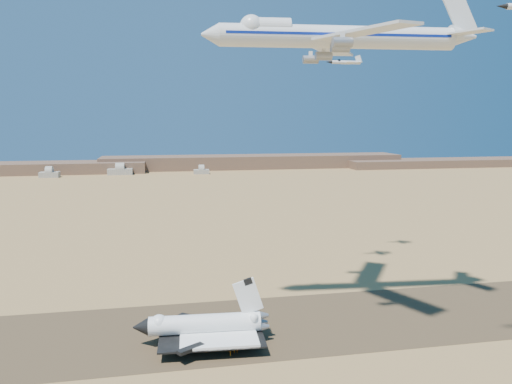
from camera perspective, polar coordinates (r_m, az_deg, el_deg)
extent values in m
plane|color=#A48448|center=(167.13, -6.29, -15.46)|extent=(1200.00, 1200.00, 0.00)
cube|color=#4A3525|center=(167.12, -6.29, -15.45)|extent=(600.00, 50.00, 0.06)
cube|color=brown|center=(707.50, -0.23, 3.49)|extent=(420.00, 60.00, 18.00)
cube|color=brown|center=(782.59, 20.82, 3.15)|extent=(300.00, 60.00, 11.00)
cube|color=#9E9A8C|center=(638.97, -22.53, 1.84)|extent=(22.00, 14.00, 6.50)
cube|color=#9E9A8C|center=(642.65, -15.26, 2.26)|extent=(30.00, 15.00, 7.50)
cube|color=#9E9A8C|center=(633.10, -6.26, 2.32)|extent=(19.00, 12.50, 5.50)
cylinder|color=white|center=(156.17, -5.95, -14.75)|extent=(33.16, 7.69, 5.75)
cone|color=black|center=(156.88, -13.03, -14.81)|extent=(4.94, 5.73, 5.47)
sphere|color=white|center=(156.13, -11.02, -14.54)|extent=(5.34, 5.34, 5.34)
cube|color=white|center=(157.25, -4.38, -15.50)|extent=(24.02, 25.95, 0.92)
cube|color=black|center=(157.35, -5.16, -15.67)|extent=(32.23, 26.44, 0.51)
cube|color=white|center=(154.11, -0.92, -11.82)|extent=(9.55, 1.28, 11.84)
cylinder|color=gray|center=(158.26, -10.97, -16.32)|extent=(0.37, 0.37, 3.29)
cylinder|color=black|center=(158.71, -10.96, -16.68)|extent=(1.16, 0.53, 1.13)
cylinder|color=gray|center=(153.58, -3.46, -16.97)|extent=(0.37, 0.37, 3.29)
cylinder|color=black|center=(154.04, -3.46, -17.34)|extent=(1.16, 0.53, 1.13)
cylinder|color=gray|center=(162.92, -3.73, -15.44)|extent=(0.37, 0.37, 3.29)
cylinder|color=black|center=(163.35, -3.73, -15.79)|extent=(1.16, 0.53, 1.13)
cylinder|color=silver|center=(163.03, 9.41, 17.08)|extent=(73.89, 12.65, 6.92)
cone|color=silver|center=(157.22, -5.27, 17.49)|extent=(5.93, 7.33, 6.92)
sphere|color=silver|center=(158.43, -0.54, 18.36)|extent=(7.14, 7.14, 7.14)
cube|color=silver|center=(147.10, 12.17, 17.48)|extent=(21.88, 33.65, 0.76)
cube|color=silver|center=(179.94, 8.52, 15.83)|extent=(25.64, 32.61, 0.76)
cube|color=silver|center=(171.46, 23.27, 16.46)|extent=(10.50, 13.30, 0.54)
cube|color=silver|center=(183.74, 21.02, 15.98)|extent=(11.64, 13.18, 0.54)
cube|color=silver|center=(178.75, 22.23, 18.44)|extent=(12.36, 1.72, 15.47)
cylinder|color=gray|center=(152.51, 9.59, 15.97)|extent=(5.61, 3.23, 2.81)
cylinder|color=gray|center=(142.66, 9.84, 16.52)|extent=(5.61, 3.23, 2.81)
cylinder|color=gray|center=(171.18, 7.73, 15.14)|extent=(5.61, 3.23, 2.81)
cylinder|color=gray|center=(180.09, 6.25, 14.82)|extent=(5.61, 3.23, 2.81)
imported|color=orange|center=(149.84, -2.95, -17.98)|extent=(0.47, 0.62, 1.56)
imported|color=orange|center=(151.82, -2.48, -17.54)|extent=(0.81, 1.05, 1.90)
imported|color=orange|center=(151.70, -2.16, -17.59)|extent=(1.17, 0.99, 1.79)
cone|color=black|center=(131.85, 26.28, 18.51)|extent=(2.63, 1.48, 1.27)
cylinder|color=silver|center=(213.89, 10.25, 14.38)|extent=(12.15, 1.72, 1.41)
cone|color=black|center=(211.58, 8.34, 14.49)|extent=(2.66, 1.38, 1.31)
sphere|color=black|center=(212.96, 9.47, 14.56)|extent=(1.41, 1.41, 1.41)
cube|color=silver|center=(214.20, 10.52, 14.31)|extent=(3.74, 8.17, 0.25)
cube|color=silver|center=(215.62, 11.56, 14.29)|extent=(2.35, 5.10, 0.20)
cube|color=silver|center=(215.85, 11.62, 14.66)|extent=(3.06, 0.33, 3.42)
cylinder|color=silver|center=(237.16, 13.30, 15.81)|extent=(11.03, 2.94, 1.28)
cone|color=black|center=(235.54, 11.70, 15.91)|extent=(2.53, 1.54, 1.19)
sphere|color=black|center=(236.52, 12.64, 15.97)|extent=(1.28, 1.28, 1.28)
cube|color=silver|center=(237.37, 13.52, 15.75)|extent=(4.27, 7.71, 0.23)
cube|color=silver|center=(238.38, 14.40, 15.74)|extent=(2.68, 4.82, 0.18)
cube|color=silver|center=(238.60, 14.46, 16.04)|extent=(2.77, 0.65, 3.09)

